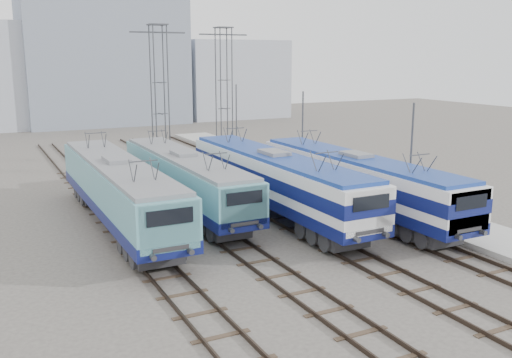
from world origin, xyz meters
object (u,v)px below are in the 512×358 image
object	(u,v)px
locomotive_center_left	(185,178)
catenary_tower_east	(224,90)
catenary_tower_west	(160,93)
mast_front	(411,164)
mast_rear	(236,122)
locomotive_center_right	(275,178)
locomotive_far_left	(119,188)
mast_mid	(302,138)
locomotive_far_right	(357,179)

from	to	relation	value
locomotive_center_left	catenary_tower_east	xyz separation A→B (m)	(8.75, 13.96, 4.45)
catenary_tower_west	catenary_tower_east	world-z (taller)	same
mast_front	catenary_tower_west	bearing A→B (deg)	113.27
mast_front	mast_rear	xyz separation A→B (m)	(0.00, 24.00, 0.00)
locomotive_center_left	mast_rear	size ratio (longest dim) A/B	2.51
mast_front	mast_rear	distance (m)	24.00
locomotive_center_right	mast_rear	size ratio (longest dim) A/B	2.68
locomotive_center_left	mast_rear	world-z (taller)	mast_rear
locomotive_far_left	locomotive_center_left	world-z (taller)	locomotive_far_left
catenary_tower_west	catenary_tower_east	size ratio (longest dim) A/B	1.00
locomotive_center_left	locomotive_far_left	bearing A→B (deg)	-160.08
catenary_tower_west	locomotive_center_left	bearing A→B (deg)	-100.66
catenary_tower_east	mast_front	xyz separation A→B (m)	(2.10, -22.00, -3.14)
locomotive_far_left	catenary_tower_west	bearing A→B (deg)	63.59
mast_front	locomotive_center_right	bearing A→B (deg)	144.07
mast_mid	mast_rear	distance (m)	12.00
locomotive_center_left	locomotive_center_right	xyz separation A→B (m)	(4.50, -3.44, 0.19)
catenary_tower_west	catenary_tower_east	xyz separation A→B (m)	(6.50, 2.00, 0.00)
locomotive_center_right	mast_front	bearing A→B (deg)	-35.93
locomotive_far_right	mast_front	world-z (taller)	mast_front
mast_front	locomotive_center_left	bearing A→B (deg)	143.46
locomotive_center_left	mast_front	distance (m)	13.57
locomotive_center_left	mast_rear	bearing A→B (deg)	55.79
locomotive_center_left	mast_front	size ratio (longest dim) A/B	2.51
mast_rear	mast_mid	bearing A→B (deg)	-90.00
locomotive_center_left	mast_mid	bearing A→B (deg)	20.05
mast_front	mast_mid	world-z (taller)	same
locomotive_center_left	catenary_tower_west	size ratio (longest dim) A/B	1.46
locomotive_center_right	mast_mid	size ratio (longest dim) A/B	2.68
locomotive_far_left	mast_front	distance (m)	16.68
catenary_tower_east	mast_rear	xyz separation A→B (m)	(2.10, 2.00, -3.14)
locomotive_center_left	mast_front	bearing A→B (deg)	-36.54
locomotive_center_right	catenary_tower_west	distance (m)	16.13
mast_rear	locomotive_far_left	bearing A→B (deg)	-131.11
catenary_tower_east	mast_rear	size ratio (longest dim) A/B	1.71
catenary_tower_west	mast_front	xyz separation A→B (m)	(8.60, -20.00, -3.14)
locomotive_center_right	mast_front	xyz separation A→B (m)	(6.35, -4.60, 1.12)
locomotive_center_right	mast_front	world-z (taller)	mast_front
locomotive_far_right	catenary_tower_east	bearing A→B (deg)	90.74
catenary_tower_east	locomotive_center_left	bearing A→B (deg)	-122.08
locomotive_far_left	catenary_tower_east	size ratio (longest dim) A/B	1.56
catenary_tower_east	mast_mid	world-z (taller)	catenary_tower_east
locomotive_far_left	locomotive_center_left	xyz separation A→B (m)	(4.50, 1.63, -0.13)
locomotive_center_left	locomotive_far_right	size ratio (longest dim) A/B	0.97
locomotive_center_left	mast_rear	xyz separation A→B (m)	(10.85, 15.96, 1.31)
locomotive_far_right	mast_rear	xyz separation A→B (m)	(1.85, 21.46, 1.20)
mast_rear	catenary_tower_east	bearing A→B (deg)	-136.40
locomotive_center_right	catenary_tower_east	distance (m)	18.41
catenary_tower_east	catenary_tower_west	bearing A→B (deg)	-162.90
locomotive_center_right	locomotive_far_right	xyz separation A→B (m)	(4.50, -2.06, -0.08)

